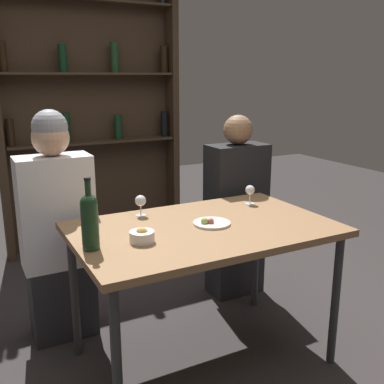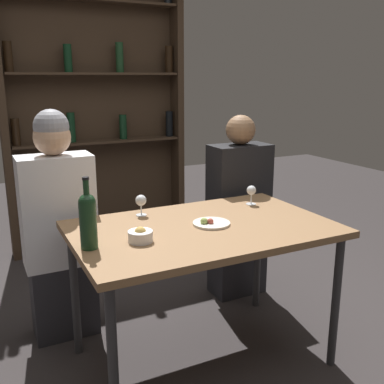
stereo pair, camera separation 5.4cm
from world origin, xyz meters
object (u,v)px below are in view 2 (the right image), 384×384
object	(u,v)px
food_plate_0	(211,223)
snack_bowl	(140,236)
wine_bottle	(88,218)
seated_person_right	(238,212)
seated_person_left	(59,231)
wine_glass_1	(141,201)
wine_glass_0	(251,191)

from	to	relation	value
food_plate_0	snack_bowl	size ratio (longest dim) A/B	1.68
wine_bottle	seated_person_right	xyz separation A→B (m)	(1.19, 0.64, -0.31)
wine_bottle	food_plate_0	size ratio (longest dim) A/B	1.67
food_plate_0	seated_person_right	bearing A→B (deg)	47.45
food_plate_0	wine_bottle	bearing A→B (deg)	-176.04
seated_person_left	wine_glass_1	bearing A→B (deg)	-35.84
wine_bottle	seated_person_left	distance (m)	0.69
wine_bottle	wine_glass_0	size ratio (longest dim) A/B	2.82
seated_person_right	snack_bowl	bearing A→B (deg)	-145.10
snack_bowl	seated_person_right	bearing A→B (deg)	34.90
wine_bottle	seated_person_left	world-z (taller)	seated_person_left
food_plate_0	wine_glass_1	bearing A→B (deg)	130.04
wine_bottle	seated_person_left	xyz separation A→B (m)	(-0.02, 0.64, -0.26)
wine_bottle	wine_glass_0	xyz separation A→B (m)	(1.04, 0.27, -0.06)
wine_glass_0	food_plate_0	size ratio (longest dim) A/B	0.59
snack_bowl	wine_glass_1	bearing A→B (deg)	69.30
wine_glass_1	snack_bowl	world-z (taller)	wine_glass_1
wine_glass_0	seated_person_left	size ratio (longest dim) A/B	0.09
wine_glass_0	seated_person_right	size ratio (longest dim) A/B	0.09
wine_glass_1	seated_person_right	distance (m)	0.90
wine_glass_0	seated_person_left	bearing A→B (deg)	160.67
wine_glass_0	seated_person_left	xyz separation A→B (m)	(-1.06, 0.37, -0.20)
wine_glass_1	seated_person_left	bearing A→B (deg)	144.16
snack_bowl	seated_person_left	distance (m)	0.73
wine_bottle	snack_bowl	distance (m)	0.26
wine_glass_0	wine_glass_1	distance (m)	0.67
wine_glass_0	seated_person_left	world-z (taller)	seated_person_left
wine_bottle	seated_person_left	bearing A→B (deg)	91.99
wine_glass_0	food_plate_0	bearing A→B (deg)	-150.26
wine_glass_0	food_plate_0	xyz separation A→B (m)	(-0.40, -0.23, -0.07)
seated_person_right	wine_glass_1	bearing A→B (deg)	-160.57
wine_glass_0	wine_glass_1	bearing A→B (deg)	172.70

